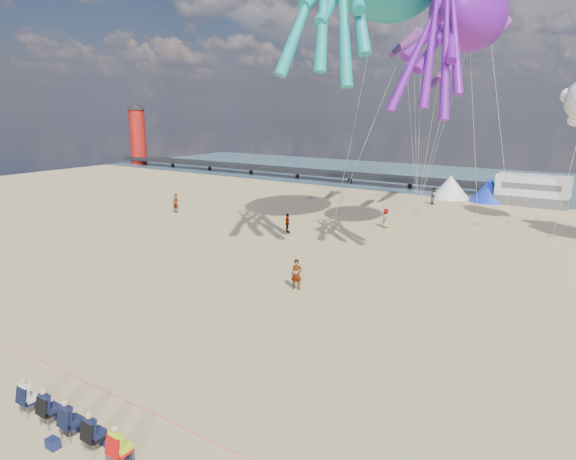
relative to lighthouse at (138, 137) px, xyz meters
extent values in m
plane|color=#DDBB7F|center=(56.00, -44.00, -4.50)|extent=(120.00, 120.00, 0.00)
plane|color=#3D6476|center=(56.00, 11.00, -4.48)|extent=(120.00, 120.00, 0.00)
cube|color=black|center=(28.00, 0.00, -3.50)|extent=(60.00, 3.00, 0.50)
cylinder|color=#A5140F|center=(0.00, 0.00, 0.00)|extent=(2.60, 2.60, 9.00)
cube|color=silver|center=(62.00, -4.00, -3.00)|extent=(6.60, 2.50, 3.00)
cone|color=white|center=(54.00, -4.00, -3.30)|extent=(4.00, 4.00, 2.40)
cone|color=#1933CC|center=(58.00, -4.00, -3.30)|extent=(4.00, 4.00, 2.40)
cube|color=#161D46|center=(57.14, -51.71, -4.35)|extent=(0.38, 0.28, 0.30)
cylinder|color=#F2338C|center=(56.00, -49.00, -4.48)|extent=(34.00, 0.03, 0.03)
imported|color=tan|center=(55.78, -36.87, -3.68)|extent=(0.69, 0.55, 1.65)
imported|color=#7F6659|center=(53.85, -8.72, -3.65)|extent=(0.67, 0.91, 1.70)
imported|color=#7F6659|center=(48.28, -26.59, -3.76)|extent=(1.07, 1.05, 1.48)
imported|color=#7F6659|center=(35.52, -25.97, -3.64)|extent=(1.61, 0.55, 1.72)
imported|color=#7F6659|center=(53.92, -20.87, -3.72)|extent=(0.62, 0.68, 1.56)
cube|color=gray|center=(48.85, -19.91, -4.39)|extent=(0.50, 0.35, 0.22)
cube|color=gray|center=(59.93, -15.94, -4.39)|extent=(0.50, 0.35, 0.22)
cube|color=gray|center=(65.55, -17.09, -4.39)|extent=(0.50, 0.35, 0.22)
cube|color=gray|center=(61.99, -13.95, -4.39)|extent=(0.50, 0.35, 0.22)
cube|color=gray|center=(54.04, -13.98, -4.39)|extent=(0.50, 0.35, 0.22)
camera|label=1|loc=(69.80, -58.56, 4.96)|focal=32.00mm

